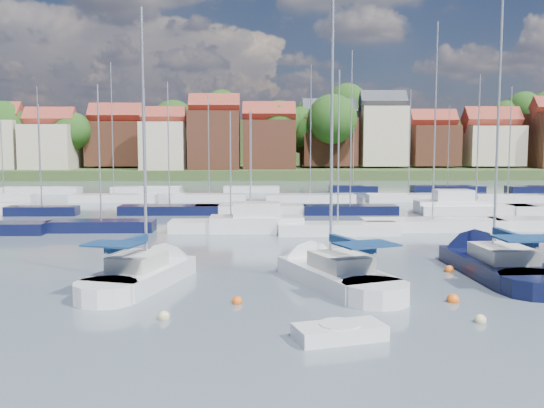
{
  "coord_description": "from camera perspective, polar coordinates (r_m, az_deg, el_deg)",
  "views": [
    {
      "loc": [
        -5.23,
        -25.26,
        6.66
      ],
      "look_at": [
        -4.3,
        14.0,
        2.72
      ],
      "focal_mm": 40.0,
      "sensor_mm": 36.0,
      "label": 1
    }
  ],
  "objects": [
    {
      "name": "sailboat_navy",
      "position": [
        34.52,
        19.33,
        -5.13
      ],
      "size": [
        3.83,
        12.72,
        17.4
      ],
      "rotation": [
        0.0,
        0.0,
        1.61
      ],
      "color": "black",
      "rests_on": "ground"
    },
    {
      "name": "far_shore_town",
      "position": [
        158.12,
        1.36,
        4.99
      ],
      "size": [
        212.46,
        90.0,
        22.27
      ],
      "color": "#364824",
      "rests_on": "ground"
    },
    {
      "name": "buoy_c",
      "position": [
        25.63,
        -3.3,
        -9.34
      ],
      "size": [
        0.46,
        0.46,
        0.46
      ],
      "primitive_type": "sphere",
      "color": "#D85914",
      "rests_on": "ground"
    },
    {
      "name": "sailboat_left",
      "position": [
        30.4,
        -11.14,
        -6.34
      ],
      "size": [
        5.59,
        10.61,
        14.02
      ],
      "rotation": [
        0.0,
        0.0,
        1.27
      ],
      "color": "silver",
      "rests_on": "ground"
    },
    {
      "name": "buoy_e",
      "position": [
        33.02,
        16.34,
        -6.14
      ],
      "size": [
        0.49,
        0.49,
        0.49
      ],
      "primitive_type": "sphere",
      "color": "#D85914",
      "rests_on": "ground"
    },
    {
      "name": "tender",
      "position": [
        21.19,
        6.37,
        -11.89
      ],
      "size": [
        3.35,
        2.22,
        0.66
      ],
      "rotation": [
        0.0,
        0.0,
        0.28
      ],
      "color": "silver",
      "rests_on": "ground"
    },
    {
      "name": "sailboat_centre",
      "position": [
        30.07,
        4.8,
        -6.39
      ],
      "size": [
        6.76,
        11.35,
        15.03
      ],
      "rotation": [
        0.0,
        0.0,
        1.95
      ],
      "color": "silver",
      "rests_on": "ground"
    },
    {
      "name": "buoy_g",
      "position": [
        26.92,
        16.67,
        -8.83
      ],
      "size": [
        0.52,
        0.52,
        0.52
      ],
      "primitive_type": "sphere",
      "color": "#D85914",
      "rests_on": "ground"
    },
    {
      "name": "marina_field",
      "position": [
        61.15,
        5.35,
        -0.14
      ],
      "size": [
        79.62,
        41.41,
        15.93
      ],
      "color": "silver",
      "rests_on": "ground"
    },
    {
      "name": "buoy_d",
      "position": [
        24.28,
        19.0,
        -10.5
      ],
      "size": [
        0.44,
        0.44,
        0.44
      ],
      "primitive_type": "sphere",
      "color": "beige",
      "rests_on": "ground"
    },
    {
      "name": "buoy_b",
      "position": [
        23.78,
        -10.12,
        -10.62
      ],
      "size": [
        0.46,
        0.46,
        0.46
      ],
      "primitive_type": "sphere",
      "color": "beige",
      "rests_on": "ground"
    },
    {
      "name": "ground",
      "position": [
        65.81,
        3.21,
        -0.08
      ],
      "size": [
        260.0,
        260.0,
        0.0
      ],
      "primitive_type": "plane",
      "color": "#43535B",
      "rests_on": "ground"
    }
  ]
}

